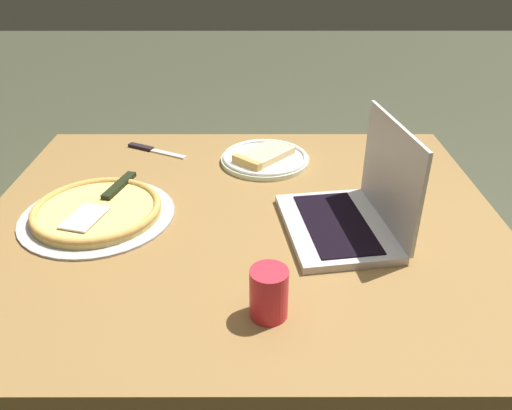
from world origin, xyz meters
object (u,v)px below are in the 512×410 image
object	(u,v)px
laptop	(355,208)
pizza_tray	(97,211)
drink_cup	(269,293)
pizza_plate	(265,158)
dining_table	(242,238)
table_knife	(151,150)

from	to	relation	value
laptop	pizza_tray	bearing A→B (deg)	-5.33
laptop	drink_cup	world-z (taller)	laptop
pizza_plate	pizza_tray	size ratio (longest dim) A/B	0.70
dining_table	table_knife	bearing A→B (deg)	-53.57
pizza_tray	table_knife	bearing A→B (deg)	-98.46
pizza_plate	pizza_tray	distance (m)	0.50
dining_table	pizza_plate	size ratio (longest dim) A/B	4.83
laptop	table_knife	distance (m)	0.70
pizza_plate	table_knife	world-z (taller)	pizza_plate
dining_table	laptop	size ratio (longest dim) A/B	3.70
pizza_plate	pizza_tray	xyz separation A→B (m)	(0.40, 0.30, 0.00)
laptop	dining_table	bearing A→B (deg)	-12.18
table_knife	drink_cup	world-z (taller)	drink_cup
dining_table	pizza_plate	xyz separation A→B (m)	(-0.06, -0.30, 0.08)
drink_cup	laptop	bearing A→B (deg)	-124.94
dining_table	pizza_plate	bearing A→B (deg)	-101.12
pizza_tray	drink_cup	bearing A→B (deg)	139.54
dining_table	drink_cup	size ratio (longest dim) A/B	12.73
pizza_plate	pizza_tray	bearing A→B (deg)	36.97
laptop	table_knife	size ratio (longest dim) A/B	1.75
dining_table	pizza_plate	world-z (taller)	pizza_plate
laptop	drink_cup	xyz separation A→B (m)	(0.20, 0.29, -0.00)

